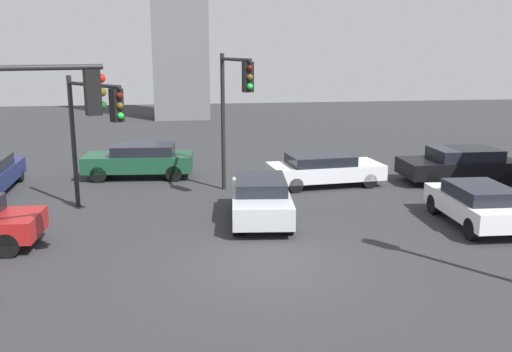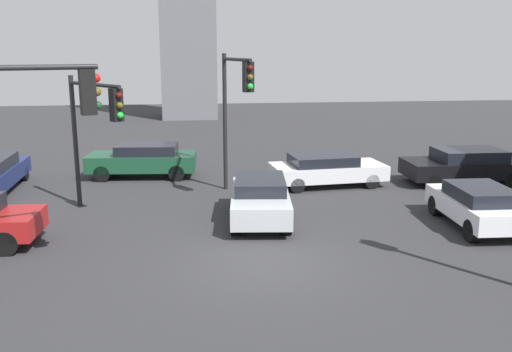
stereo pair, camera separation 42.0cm
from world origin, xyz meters
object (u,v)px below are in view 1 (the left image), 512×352
object	(u,v)px
traffic_light_0	(38,130)
car_3	(140,160)
traffic_light_2	(234,96)
car_1	(477,203)
traffic_light_1	(95,118)
car_0	(324,169)
car_5	(460,164)
car_4	(261,198)

from	to	relation	value
traffic_light_0	car_3	bearing A→B (deg)	63.63
traffic_light_2	traffic_light_0	bearing A→B (deg)	-46.20
car_3	car_1	bearing A→B (deg)	147.13
traffic_light_1	car_0	distance (m)	9.36
traffic_light_1	car_5	distance (m)	14.68
traffic_light_2	car_3	size ratio (longest dim) A/B	1.12
traffic_light_0	car_3	distance (m)	11.95
car_3	car_4	size ratio (longest dim) A/B	1.09
traffic_light_0	car_0	size ratio (longest dim) A/B	1.14
car_1	traffic_light_2	bearing A→B (deg)	60.59
car_3	car_5	xyz separation A→B (m)	(13.19, -2.82, -0.03)
car_0	car_4	distance (m)	5.39
car_4	car_5	bearing A→B (deg)	120.08
car_1	traffic_light_0	bearing A→B (deg)	107.22
traffic_light_1	car_5	size ratio (longest dim) A/B	0.96
car_3	car_5	world-z (taller)	car_3
car_4	car_5	distance (m)	9.85
traffic_light_1	traffic_light_2	world-z (taller)	traffic_light_2
traffic_light_1	car_1	distance (m)	12.38
traffic_light_2	car_5	size ratio (longest dim) A/B	1.11
traffic_light_1	car_0	bearing A→B (deg)	72.88
car_1	car_4	xyz separation A→B (m)	(-6.58, 1.59, 0.01)
traffic_light_2	car_5	world-z (taller)	traffic_light_2
traffic_light_0	car_5	distance (m)	17.22
traffic_light_1	car_5	xyz separation A→B (m)	(14.22, 2.69, -2.50)
traffic_light_0	car_0	distance (m)	12.97
traffic_light_0	traffic_light_1	xyz separation A→B (m)	(0.36, 5.98, -0.48)
car_4	traffic_light_0	bearing A→B (deg)	-43.32
car_4	traffic_light_1	bearing A→B (deg)	-97.35
car_3	car_5	distance (m)	13.49
traffic_light_0	car_0	xyz separation A→B (m)	(8.85, 8.99, -3.04)
traffic_light_0	traffic_light_2	world-z (taller)	traffic_light_0
traffic_light_2	car_0	distance (m)	5.08
car_1	car_3	size ratio (longest dim) A/B	0.85
traffic_light_0	car_5	bearing A→B (deg)	11.25
traffic_light_1	car_1	xyz separation A→B (m)	(11.78, -2.86, -2.53)
traffic_light_1	traffic_light_2	xyz separation A→B (m)	(4.70, 1.60, 0.51)
traffic_light_2	car_1	world-z (taller)	traffic_light_2
car_3	car_4	bearing A→B (deg)	126.66
car_1	car_4	world-z (taller)	car_4
car_5	car_3	bearing A→B (deg)	-10.52
car_3	car_5	size ratio (longest dim) A/B	0.99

